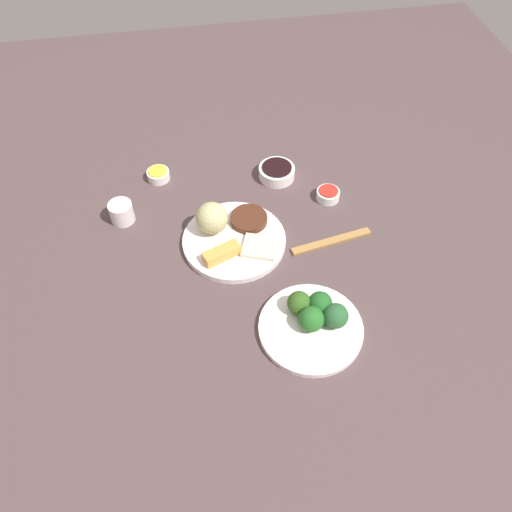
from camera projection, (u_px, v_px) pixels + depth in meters
name	position (u px, v px, depth m)	size (l,w,h in m)	color
tabletop	(234.00, 245.00, 1.27)	(2.20, 2.20, 0.02)	#503D3F
main_plate	(236.00, 241.00, 1.25)	(0.25, 0.25, 0.02)	white
rice_scoop	(212.00, 218.00, 1.24)	(0.08, 0.08, 0.08)	#BCB97F
spring_roll	(222.00, 253.00, 1.20)	(0.09, 0.03, 0.03)	gold
crab_rangoon_wonton	(260.00, 247.00, 1.22)	(0.08, 0.07, 0.01)	beige
stir_fry_heap	(249.00, 219.00, 1.28)	(0.09, 0.09, 0.02)	#4C2618
broccoli_plate	(311.00, 328.00, 1.10)	(0.22, 0.22, 0.01)	white
broccoli_floret_0	(311.00, 319.00, 1.07)	(0.06, 0.06, 0.06)	#266725
broccoli_floret_1	(299.00, 303.00, 1.10)	(0.05, 0.05, 0.05)	#315C1E
broccoli_floret_2	(336.00, 316.00, 1.08)	(0.05, 0.05, 0.05)	#295D31
broccoli_floret_3	(320.00, 303.00, 1.10)	(0.05, 0.05, 0.05)	#1F5D23
soy_sauce_bowl	(277.00, 172.00, 1.40)	(0.10, 0.10, 0.03)	white
soy_sauce_bowl_liquid	(277.00, 167.00, 1.38)	(0.08, 0.08, 0.00)	black
sauce_ramekin_sweet_and_sour	(328.00, 195.00, 1.35)	(0.06, 0.06, 0.02)	white
sauce_ramekin_sweet_and_sour_liquid	(329.00, 191.00, 1.34)	(0.05, 0.05, 0.00)	red
sauce_ramekin_hot_mustard	(158.00, 175.00, 1.40)	(0.06, 0.06, 0.02)	white
sauce_ramekin_hot_mustard_liquid	(158.00, 171.00, 1.38)	(0.05, 0.05, 0.00)	gold
teacup	(122.00, 212.00, 1.29)	(0.06, 0.06, 0.05)	white
chopsticks_pair	(331.00, 241.00, 1.26)	(0.21, 0.02, 0.01)	#AA7C42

